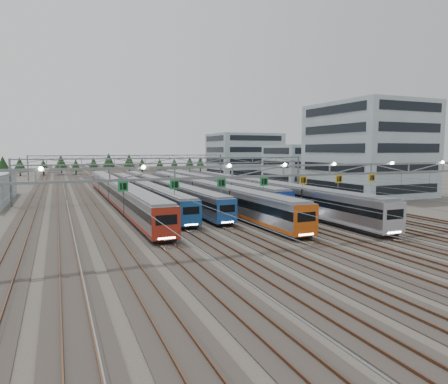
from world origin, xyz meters
name	(u,v)px	position (x,y,z in m)	size (l,w,h in m)	color
ground	(282,242)	(0.00, 0.00, 0.00)	(400.00, 400.00, 0.00)	#47423A
track_bed	(125,174)	(0.00, 100.00, 1.49)	(54.00, 260.00, 5.42)	#2D2823
train_a	(117,191)	(-11.25, 37.21, 2.16)	(2.93, 68.60, 3.82)	black
train_b	(142,191)	(-6.75, 37.96, 1.99)	(2.68, 57.93, 3.48)	black
train_c	(161,188)	(-2.25, 41.99, 1.99)	(2.67, 66.25, 3.48)	black
train_d	(201,191)	(2.25, 31.29, 2.17)	(2.95, 64.46, 3.84)	black
train_e	(209,186)	(6.75, 38.92, 2.22)	(3.01, 56.84, 3.93)	black
train_f	(260,191)	(11.25, 26.07, 2.26)	(3.08, 59.52, 4.02)	black
gantry_near	(284,173)	(-0.05, -0.12, 7.09)	(56.36, 0.61, 8.08)	slate
gantry_mid	(174,166)	(0.00, 40.00, 6.39)	(56.36, 0.36, 8.00)	slate
gantry_far	(133,160)	(0.00, 85.00, 6.39)	(56.36, 0.36, 8.00)	slate
depot_bldg_south	(367,149)	(39.59, 31.80, 9.53)	(18.00, 22.00, 19.07)	#90A5AC
depot_bldg_mid	(297,164)	(41.41, 60.93, 5.39)	(14.00, 16.00, 10.78)	#90A5AC
depot_bldg_north	(244,156)	(39.19, 90.60, 7.46)	(22.00, 18.00, 14.93)	#90A5AC
treeline	(103,163)	(-4.05, 128.17, 4.23)	(87.50, 5.60, 7.02)	#332114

